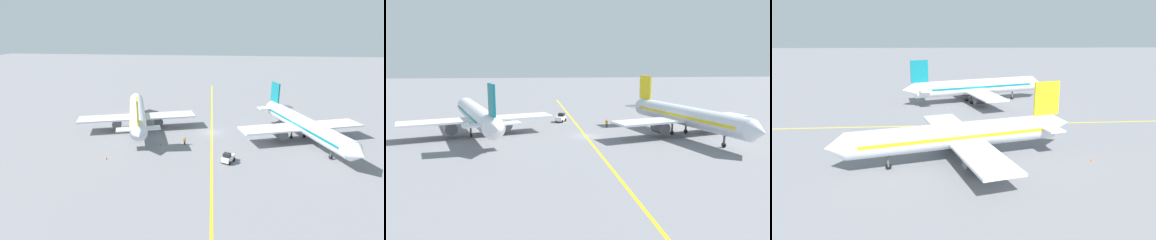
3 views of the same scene
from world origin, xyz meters
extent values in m
plane|color=slate|center=(0.00, 0.00, 0.00)|extent=(400.00, 400.00, 0.00)
cube|color=yellow|center=(0.00, 0.00, 0.00)|extent=(6.62, 119.86, 0.01)
cylinder|color=silver|center=(-18.58, 1.65, 3.80)|extent=(12.46, 29.69, 3.60)
cone|color=silver|center=(-23.45, 17.10, 3.80)|extent=(3.98, 3.32, 3.42)
cone|color=silver|center=(-13.61, -14.09, 4.10)|extent=(3.82, 3.78, 3.06)
cube|color=yellow|center=(-18.58, 1.65, 3.95)|extent=(11.60, 26.84, 0.50)
cube|color=silver|center=(-18.28, 0.69, 3.08)|extent=(28.27, 13.39, 0.36)
cylinder|color=#4C4C51|center=(-23.04, -0.81, 1.83)|extent=(3.06, 3.71, 2.20)
cylinder|color=#4C4C51|center=(-13.51, 2.20, 1.83)|extent=(3.06, 3.71, 2.20)
cube|color=yellow|center=(-14.36, -11.70, 8.10)|extent=(1.55, 3.92, 5.00)
cube|color=silver|center=(-14.51, -11.23, 4.20)|extent=(9.31, 5.00, 0.24)
cylinder|color=#4C4C51|center=(-21.47, 10.80, 1.40)|extent=(0.36, 0.36, 2.00)
cylinder|color=black|center=(-21.47, 10.80, 0.40)|extent=(0.51, 0.85, 0.80)
cylinder|color=#4C4C51|center=(-19.50, -0.74, 1.40)|extent=(0.36, 0.36, 2.00)
cylinder|color=black|center=(-19.50, -0.74, 0.40)|extent=(0.51, 0.85, 0.80)
cylinder|color=#4C4C51|center=(-16.45, 0.22, 1.40)|extent=(0.36, 0.36, 2.00)
cylinder|color=black|center=(-16.45, 0.22, 0.40)|extent=(0.51, 0.85, 0.80)
cylinder|color=white|center=(20.25, -3.38, 3.80)|extent=(13.20, 29.53, 3.60)
cone|color=white|center=(25.54, -18.70, 3.80)|extent=(4.02, 3.39, 3.42)
cone|color=white|center=(14.86, 12.21, 4.10)|extent=(3.87, 3.84, 3.06)
cube|color=#0F727F|center=(20.25, -3.38, 3.95)|extent=(12.26, 26.71, 0.50)
cube|color=white|center=(19.92, -2.44, 3.08)|extent=(28.16, 14.06, 0.36)
cylinder|color=#4C4C51|center=(24.65, -0.81, 1.83)|extent=(3.12, 3.74, 2.20)
cylinder|color=#4C4C51|center=(15.20, -4.07, 1.83)|extent=(3.12, 3.74, 2.20)
cube|color=#0F727F|center=(15.67, 9.85, 8.10)|extent=(1.65, 3.90, 5.00)
cube|color=white|center=(15.84, 9.37, 4.20)|extent=(9.29, 5.21, 0.24)
cylinder|color=#4C4C51|center=(23.38, -12.46, 1.40)|extent=(0.36, 0.36, 2.00)
cylinder|color=black|center=(23.38, -12.46, 0.40)|extent=(0.53, 0.85, 0.80)
cylinder|color=#4C4C51|center=(21.11, -0.97, 1.40)|extent=(0.36, 0.36, 2.00)
cylinder|color=black|center=(21.11, -0.97, 0.40)|extent=(0.53, 0.85, 0.80)
cylinder|color=#4C4C51|center=(18.08, -2.02, 1.40)|extent=(0.36, 0.36, 2.00)
cylinder|color=black|center=(18.08, -2.02, 0.40)|extent=(0.53, 0.85, 0.80)
cube|color=white|center=(3.90, -16.02, 0.80)|extent=(2.61, 3.35, 0.90)
cube|color=black|center=(3.68, -16.52, 1.60)|extent=(1.62, 1.53, 0.70)
sphere|color=orange|center=(3.68, -16.52, 2.03)|extent=(0.16, 0.16, 0.16)
cylinder|color=black|center=(4.18, -17.22, 0.35)|extent=(0.52, 0.74, 0.70)
cylinder|color=black|center=(2.82, -16.59, 0.35)|extent=(0.52, 0.74, 0.70)
cylinder|color=black|center=(4.99, -15.45, 0.35)|extent=(0.52, 0.74, 0.70)
cylinder|color=black|center=(3.63, -14.82, 0.35)|extent=(0.52, 0.74, 0.70)
cylinder|color=#23232D|center=(-5.27, -8.38, 0.42)|extent=(0.16, 0.16, 0.85)
cylinder|color=#23232D|center=(-5.46, -8.32, 0.42)|extent=(0.16, 0.16, 0.85)
cube|color=orange|center=(-5.37, -8.35, 1.15)|extent=(0.41, 0.31, 0.60)
cylinder|color=orange|center=(-5.14, -8.42, 1.15)|extent=(0.10, 0.10, 0.55)
cylinder|color=orange|center=(-5.60, -8.28, 1.15)|extent=(0.10, 0.10, 0.55)
sphere|color=#9E7051|center=(-5.37, -8.35, 1.57)|extent=(0.22, 0.22, 0.22)
cone|color=orange|center=(-19.19, -17.49, 0.28)|extent=(0.32, 0.32, 0.55)
cone|color=orange|center=(-10.44, -9.24, 0.28)|extent=(0.32, 0.32, 0.55)
camera|label=1|loc=(3.10, -67.55, 24.20)|focal=28.00mm
camera|label=2|loc=(7.81, 67.76, 14.59)|focal=35.00mm
camera|label=3|loc=(-68.23, 1.82, 19.38)|focal=35.00mm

